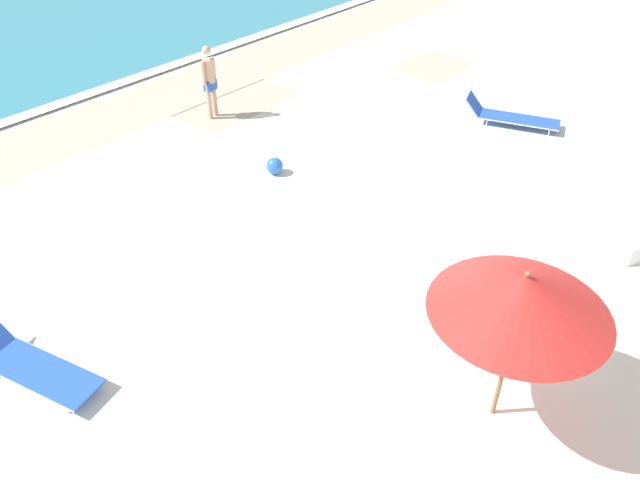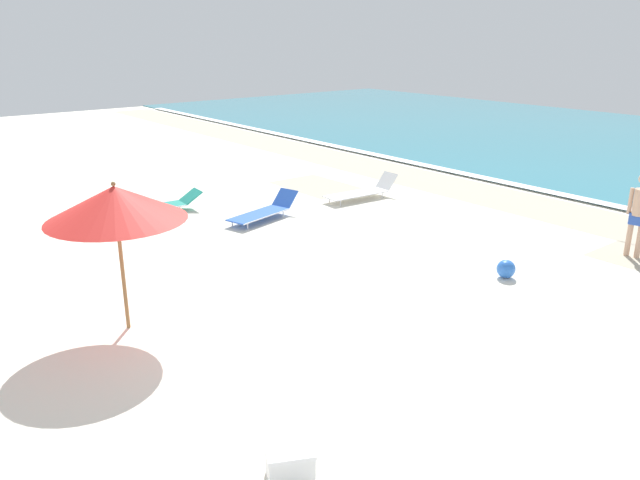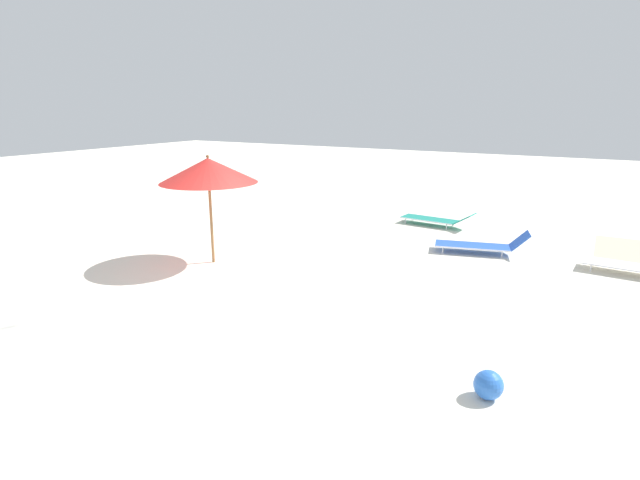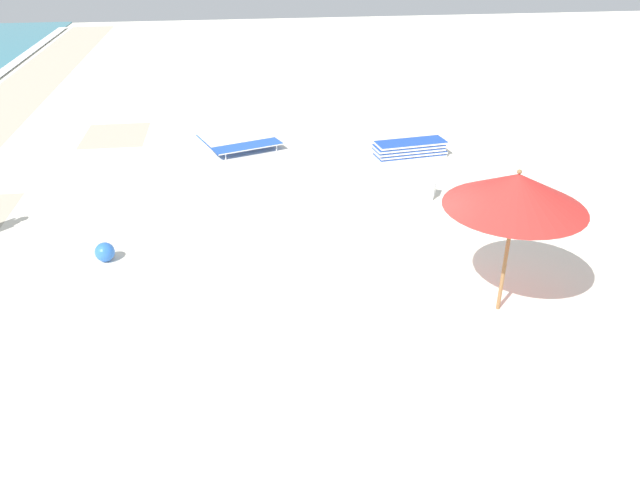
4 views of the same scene
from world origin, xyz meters
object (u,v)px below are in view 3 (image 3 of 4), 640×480
object	(u,v)px
sun_lounger_under_umbrella	(482,245)
sun_lounger_beside_umbrella	(437,219)
beach_umbrella	(208,171)
beach_ball	(488,385)
cooler_box	(6,329)

from	to	relation	value
sun_lounger_under_umbrella	sun_lounger_beside_umbrella	distance (m)	2.78
beach_umbrella	sun_lounger_beside_umbrella	distance (m)	6.95
beach_umbrella	beach_ball	size ratio (longest dim) A/B	6.69
cooler_box	sun_lounger_under_umbrella	bearing A→B (deg)	-95.83
sun_lounger_under_umbrella	beach_umbrella	bearing A→B (deg)	-68.85
beach_ball	beach_umbrella	bearing A→B (deg)	-110.87
beach_umbrella	sun_lounger_beside_umbrella	bearing A→B (deg)	150.43
beach_umbrella	beach_ball	distance (m)	7.18
beach_ball	sun_lounger_beside_umbrella	bearing A→B (deg)	-159.13
sun_lounger_beside_umbrella	cooler_box	size ratio (longest dim) A/B	3.55
beach_umbrella	cooler_box	xyz separation A→B (m)	(4.47, -0.07, -1.86)
beach_ball	cooler_box	world-z (taller)	cooler_box
sun_lounger_beside_umbrella	beach_ball	distance (m)	8.89
beach_umbrella	cooler_box	world-z (taller)	beach_umbrella
sun_lounger_under_umbrella	beach_ball	distance (m)	6.30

